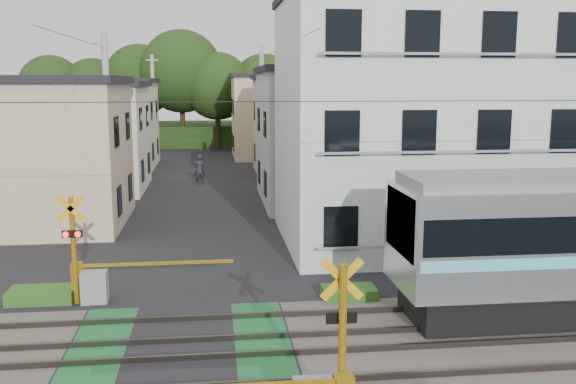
{
  "coord_description": "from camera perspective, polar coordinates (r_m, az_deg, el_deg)",
  "views": [
    {
      "loc": [
        0.83,
        -13.95,
        6.06
      ],
      "look_at": [
        3.06,
        5.0,
        2.77
      ],
      "focal_mm": 40.0,
      "sensor_mm": 36.0,
      "label": 1
    }
  ],
  "objects": [
    {
      "name": "track_bed",
      "position": [
        15.22,
        -9.56,
        -13.68
      ],
      "size": [
        120.0,
        120.0,
        0.14
      ],
      "color": "#47423A",
      "rests_on": "ground"
    },
    {
      "name": "houses_row",
      "position": [
        39.97,
        -7.58,
        5.66
      ],
      "size": [
        22.07,
        31.35,
        6.8
      ],
      "color": "#C5AB8B",
      "rests_on": "ground"
    },
    {
      "name": "apartment_block",
      "position": [
        24.71,
        11.45,
        6.33
      ],
      "size": [
        10.2,
        8.36,
        9.3
      ],
      "color": "silver",
      "rests_on": "ground"
    },
    {
      "name": "weed_patches",
      "position": [
        15.08,
        -2.73,
        -13.16
      ],
      "size": [
        10.25,
        8.8,
        0.4
      ],
      "color": "#2D5E1E",
      "rests_on": "ground"
    },
    {
      "name": "catenary",
      "position": [
        15.1,
        13.4,
        0.49
      ],
      "size": [
        60.0,
        5.04,
        7.0
      ],
      "color": "#2D2D33",
      "rests_on": "ground"
    },
    {
      "name": "tree_hill",
      "position": [
        62.13,
        -7.31,
        8.48
      ],
      "size": [
        40.0,
        13.02,
        10.75
      ],
      "color": "#1D3612",
      "rests_on": "ground"
    },
    {
      "name": "pedestrian",
      "position": [
        38.55,
        -7.89,
        2.0
      ],
      "size": [
        0.74,
        0.58,
        1.8
      ],
      "primitive_type": "imported",
      "rotation": [
        0.0,
        0.0,
        3.38
      ],
      "color": "#25222B",
      "rests_on": "ground"
    },
    {
      "name": "ground",
      "position": [
        15.23,
        -9.55,
        -13.81
      ],
      "size": [
        120.0,
        120.0,
        0.0
      ],
      "primitive_type": "plane",
      "color": "black"
    },
    {
      "name": "utility_poles",
      "position": [
        37.06,
        -9.69,
        6.58
      ],
      "size": [
        7.9,
        42.0,
        8.0
      ],
      "color": "#A5A5A0",
      "rests_on": "ground"
    },
    {
      "name": "crossing_signal_far",
      "position": [
        18.71,
        -17.08,
        -7.28
      ],
      "size": [
        4.74,
        0.65,
        3.09
      ],
      "color": "#ECA80C",
      "rests_on": "ground"
    }
  ]
}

